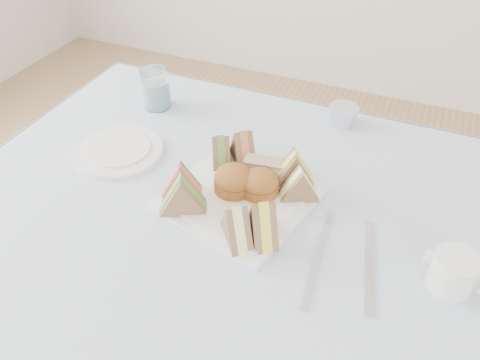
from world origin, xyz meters
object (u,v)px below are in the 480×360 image
at_px(table, 202,339).
at_px(water_glass, 156,89).
at_px(creamer_jug, 454,272).
at_px(serving_plate, 240,197).

xyz_separation_m(table, water_glass, (-0.27, 0.34, 0.43)).
bearing_deg(creamer_jug, water_glass, 165.96).
height_order(serving_plate, water_glass, water_glass).
bearing_deg(serving_plate, creamer_jug, 5.01).
height_order(water_glass, creamer_jug, water_glass).
bearing_deg(water_glass, table, -51.59).
distance_m(serving_plate, creamer_jug, 0.39).
bearing_deg(creamer_jug, table, -165.61).
bearing_deg(creamer_jug, serving_plate, -179.70).
relative_size(table, serving_plate, 3.53).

